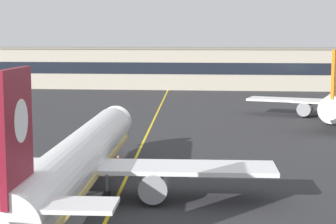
# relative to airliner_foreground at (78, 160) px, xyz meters

# --- Properties ---
(taxiway_centreline) EXTENTS (10.29, 179.74, 0.01)m
(taxiway_centreline) POSITION_rel_airliner_foreground_xyz_m (1.95, 18.67, -3.37)
(taxiway_centreline) COLOR yellow
(taxiway_centreline) RESTS_ON ground
(airliner_foreground) EXTENTS (32.16, 41.49, 11.65)m
(airliner_foreground) POSITION_rel_airliner_foreground_xyz_m (0.00, 0.00, 0.00)
(airliner_foreground) COLOR white
(airliner_foreground) RESTS_ON ground
(safety_cone_by_nose_gear) EXTENTS (0.44, 0.44, 0.55)m
(safety_cone_by_nose_gear) POSITION_rel_airliner_foreground_xyz_m (0.26, 16.16, -3.11)
(safety_cone_by_nose_gear) COLOR orange
(safety_cone_by_nose_gear) RESTS_ON ground
(terminal_building) EXTENTS (138.27, 12.40, 10.24)m
(terminal_building) POSITION_rel_airliner_foreground_xyz_m (12.80, 103.41, 1.76)
(terminal_building) COLOR #B2A893
(terminal_building) RESTS_ON ground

